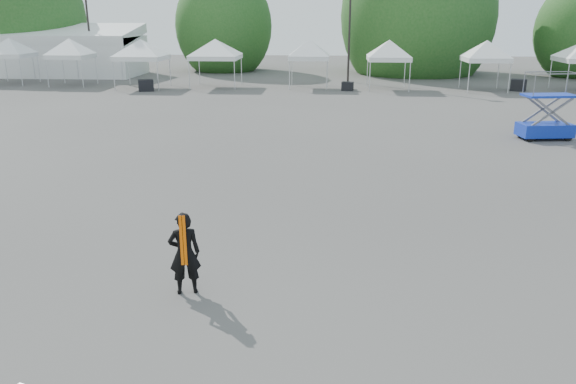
{
  "coord_description": "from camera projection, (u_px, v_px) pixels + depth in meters",
  "views": [
    {
      "loc": [
        1.56,
        -12.05,
        5.05
      ],
      "look_at": [
        0.71,
        -0.34,
        1.3
      ],
      "focal_mm": 35.0,
      "sensor_mm": 36.0,
      "label": 1
    }
  ],
  "objects": [
    {
      "name": "tent_d",
      "position": [
        215.0,
        43.0,
        39.33
      ],
      "size": [
        4.74,
        4.74,
        3.88
      ],
      "color": "silver",
      "rests_on": "ground"
    },
    {
      "name": "tent_e",
      "position": [
        309.0,
        43.0,
        38.99
      ],
      "size": [
        3.92,
        3.92,
        3.88
      ],
      "color": "silver",
      "rests_on": "ground"
    },
    {
      "name": "ground",
      "position": [
        259.0,
        240.0,
        13.1
      ],
      "size": [
        120.0,
        120.0,
        0.0
      ],
      "primitive_type": "plane",
      "color": "#474442",
      "rests_on": "ground"
    },
    {
      "name": "tent_g",
      "position": [
        487.0,
        44.0,
        37.43
      ],
      "size": [
        3.98,
        3.98,
        3.88
      ],
      "color": "silver",
      "rests_on": "ground"
    },
    {
      "name": "crate_west",
      "position": [
        146.0,
        85.0,
        37.97
      ],
      "size": [
        1.19,
        1.06,
        0.76
      ],
      "primitive_type": "cube",
      "rotation": [
        0.0,
        0.0,
        0.37
      ],
      "color": "black",
      "rests_on": "ground"
    },
    {
      "name": "tent_b",
      "position": [
        69.0,
        42.0,
        40.14
      ],
      "size": [
        3.88,
        3.88,
        3.88
      ],
      "color": "silver",
      "rests_on": "ground"
    },
    {
      "name": "tree_mid_e",
      "position": [
        417.0,
        16.0,
        48.05
      ],
      "size": [
        5.12,
        5.12,
        7.79
      ],
      "color": "#382314",
      "rests_on": "ground"
    },
    {
      "name": "light_pole_west",
      "position": [
        86.0,
        4.0,
        44.88
      ],
      "size": [
        0.6,
        0.25,
        10.3
      ],
      "color": "black",
      "rests_on": "ground"
    },
    {
      "name": "scissor_lift",
      "position": [
        548.0,
        106.0,
        23.15
      ],
      "size": [
        2.27,
        1.37,
        2.76
      ],
      "rotation": [
        0.0,
        0.0,
        0.15
      ],
      "color": "#0F0CA5",
      "rests_on": "ground"
    },
    {
      "name": "man",
      "position": [
        184.0,
        253.0,
        10.39
      ],
      "size": [
        0.67,
        0.54,
        1.61
      ],
      "rotation": [
        0.0,
        0.0,
        3.44
      ],
      "color": "black",
      "rests_on": "ground"
    },
    {
      "name": "tree_far_w",
      "position": [
        19.0,
        19.0,
        49.61
      ],
      "size": [
        4.8,
        4.8,
        7.3
      ],
      "color": "#382314",
      "rests_on": "ground"
    },
    {
      "name": "crate_east",
      "position": [
        519.0,
        85.0,
        38.08
      ],
      "size": [
        1.2,
        1.08,
        0.77
      ],
      "primitive_type": "cube",
      "rotation": [
        0.0,
        0.0,
        -0.37
      ],
      "color": "black",
      "rests_on": "ground"
    },
    {
      "name": "tent_c",
      "position": [
        141.0,
        43.0,
        38.89
      ],
      "size": [
        4.6,
        4.6,
        3.88
      ],
      "color": "silver",
      "rests_on": "ground"
    },
    {
      "name": "tent_f",
      "position": [
        389.0,
        44.0,
        38.13
      ],
      "size": [
        4.03,
        4.03,
        3.88
      ],
      "color": "silver",
      "rests_on": "ground"
    },
    {
      "name": "tent_a",
      "position": [
        9.0,
        42.0,
        41.05
      ],
      "size": [
        3.95,
        3.95,
        3.88
      ],
      "color": "silver",
      "rests_on": "ground"
    },
    {
      "name": "light_pole_east",
      "position": [
        350.0,
        7.0,
        41.61
      ],
      "size": [
        0.6,
        0.25,
        9.8
      ],
      "color": "black",
      "rests_on": "ground"
    },
    {
      "name": "tree_mid_w",
      "position": [
        224.0,
        26.0,
        50.45
      ],
      "size": [
        4.16,
        4.16,
        6.33
      ],
      "color": "#382314",
      "rests_on": "ground"
    },
    {
      "name": "marquee",
      "position": [
        50.0,
        51.0,
        47.26
      ],
      "size": [
        15.0,
        6.25,
        4.23
      ],
      "color": "white",
      "rests_on": "ground"
    },
    {
      "name": "crate_mid",
      "position": [
        348.0,
        86.0,
        38.19
      ],
      "size": [
        0.86,
        0.72,
        0.6
      ],
      "primitive_type": "cube",
      "rotation": [
        0.0,
        0.0,
        -0.17
      ],
      "color": "black",
      "rests_on": "ground"
    }
  ]
}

